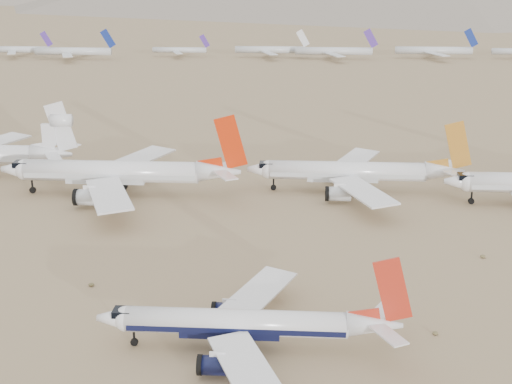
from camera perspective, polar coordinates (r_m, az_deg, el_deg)
ground at (r=106.10m, az=0.96°, el=-11.34°), size 7000.00×7000.00×0.00m
main_airliner at (r=100.55m, az=-0.52°, el=-10.49°), size 41.43×40.47×14.62m
row2_gold_tail at (r=168.72m, az=8.01°, el=1.60°), size 49.18×48.09×17.51m
row2_orange_tail at (r=167.61m, az=-10.72°, el=1.55°), size 54.51×53.33×19.45m
distant_storage_row at (r=406.17m, az=4.98°, el=11.18°), size 575.01×58.27×14.61m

